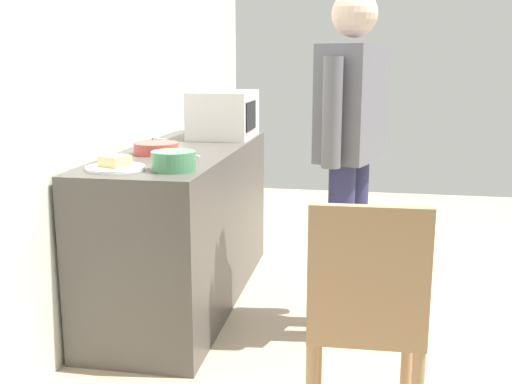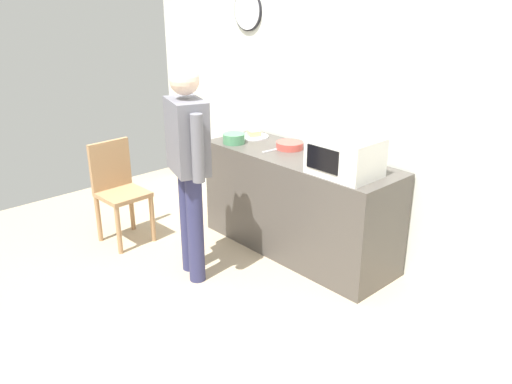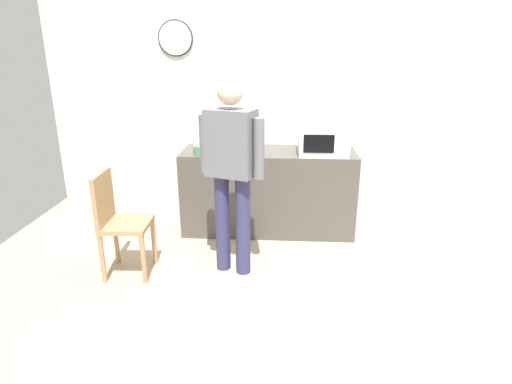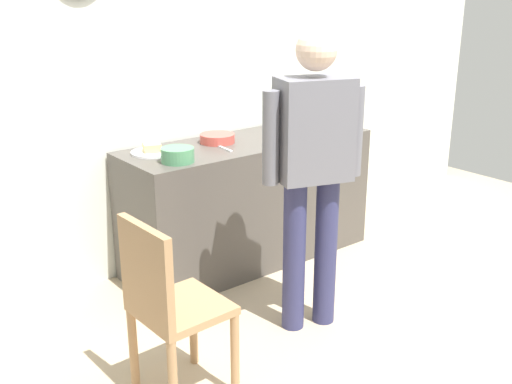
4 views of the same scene
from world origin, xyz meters
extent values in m
plane|color=tan|center=(0.00, 0.00, 0.00)|extent=(6.00, 6.00, 0.00)
cube|color=silver|center=(0.00, 1.60, 1.30)|extent=(5.40, 0.10, 2.60)
cube|color=#4C4742|center=(-0.24, 1.22, 0.45)|extent=(1.84, 0.62, 0.90)
cube|color=silver|center=(0.32, 1.12, 1.05)|extent=(0.50, 0.38, 0.30)
cube|color=black|center=(0.26, 0.92, 1.05)|extent=(0.30, 0.01, 0.18)
cylinder|color=white|center=(-0.93, 1.33, 0.91)|extent=(0.27, 0.27, 0.01)
cube|color=#D1BA76|center=(-0.93, 1.33, 0.94)|extent=(0.14, 0.14, 0.05)
cylinder|color=#C64C42|center=(-0.44, 1.31, 0.93)|extent=(0.24, 0.24, 0.06)
cylinder|color=#4C8E60|center=(-0.91, 1.06, 0.94)|extent=(0.20, 0.20, 0.09)
cube|color=silver|center=(0.15, 1.50, 0.90)|extent=(0.10, 0.16, 0.01)
cube|color=silver|center=(-0.50, 1.13, 0.90)|extent=(0.04, 0.17, 0.01)
cylinder|color=navy|center=(-0.43, 0.24, 0.45)|extent=(0.13, 0.13, 0.91)
cylinder|color=navy|center=(-0.62, 0.30, 0.45)|extent=(0.13, 0.13, 0.91)
cube|color=slate|center=(-0.52, 0.27, 1.19)|extent=(0.46, 0.36, 0.56)
cylinder|color=slate|center=(-0.29, 0.19, 1.16)|extent=(0.09, 0.09, 0.50)
cylinder|color=slate|center=(-0.76, 0.35, 1.16)|extent=(0.09, 0.09, 0.50)
sphere|color=beige|center=(-0.52, 0.27, 1.61)|extent=(0.22, 0.22, 0.22)
cylinder|color=#A87F56|center=(-1.26, 0.00, 0.23)|extent=(0.04, 0.04, 0.45)
cylinder|color=#A87F56|center=(-1.28, 0.35, 0.23)|extent=(0.04, 0.04, 0.45)
cube|color=#A87F56|center=(-1.45, 0.17, 0.47)|extent=(0.41, 0.41, 0.04)
cube|color=#A87F56|center=(-1.63, 0.16, 0.71)|extent=(0.05, 0.40, 0.45)
camera|label=1|loc=(-3.58, 0.18, 1.40)|focal=43.16mm
camera|label=2|loc=(2.61, -1.91, 2.22)|focal=36.27mm
camera|label=3|loc=(-0.10, -3.20, 1.96)|focal=29.94mm
camera|label=4|loc=(-2.76, -2.05, 1.92)|focal=42.63mm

